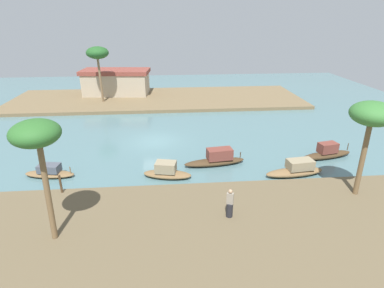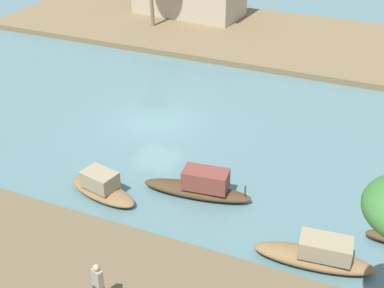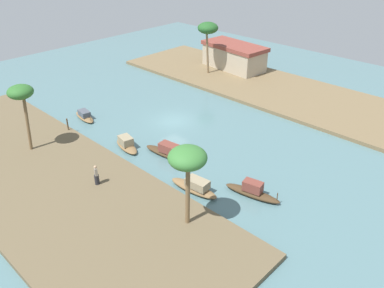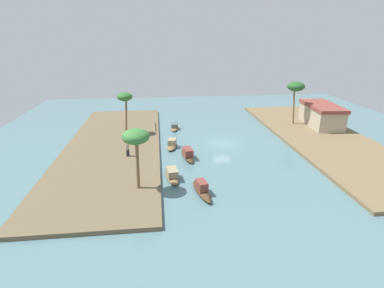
{
  "view_description": "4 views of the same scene",
  "coord_description": "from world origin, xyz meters",
  "px_view_note": "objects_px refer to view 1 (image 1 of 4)",
  "views": [
    {
      "loc": [
        1.1,
        -27.03,
        10.85
      ],
      "look_at": [
        3.27,
        -2.14,
        0.47
      ],
      "focal_mm": 28.95,
      "sensor_mm": 36.0,
      "label": 1
    },
    {
      "loc": [
        12.01,
        -22.68,
        13.66
      ],
      "look_at": [
        3.24,
        -2.5,
        0.64
      ],
      "focal_mm": 49.41,
      "sensor_mm": 36.0,
      "label": 2
    },
    {
      "loc": [
        27.89,
        -26.2,
        18.69
      ],
      "look_at": [
        5.45,
        -2.78,
        0.43
      ],
      "focal_mm": 36.73,
      "sensor_mm": 36.0,
      "label": 3
    },
    {
      "loc": [
        39.78,
        -8.88,
        14.45
      ],
      "look_at": [
        3.15,
        -4.66,
        1.18
      ],
      "focal_mm": 28.46,
      "sensor_mm": 36.0,
      "label": 4
    }
  ],
  "objects_px": {
    "palm_tree_left_far": "(373,116)",
    "palm_tree_right_tall": "(98,54)",
    "sampan_with_red_awning": "(167,172)",
    "sampan_midstream": "(216,159)",
    "sampan_foreground": "(50,172)",
    "sampan_upstream_small": "(327,153)",
    "riverside_building": "(116,82)",
    "mooring_post": "(61,184)",
    "person_on_near_bank": "(230,206)",
    "sampan_with_tall_canopy": "(296,170)",
    "palm_tree_left_near": "(36,137)"
  },
  "relations": [
    {
      "from": "sampan_midstream",
      "to": "riverside_building",
      "type": "height_order",
      "value": "riverside_building"
    },
    {
      "from": "sampan_midstream",
      "to": "person_on_near_bank",
      "type": "distance_m",
      "value": 7.34
    },
    {
      "from": "sampan_midstream",
      "to": "sampan_with_red_awning",
      "type": "distance_m",
      "value": 4.25
    },
    {
      "from": "person_on_near_bank",
      "to": "palm_tree_left_near",
      "type": "bearing_deg",
      "value": -154.25
    },
    {
      "from": "sampan_foreground",
      "to": "palm_tree_left_near",
      "type": "height_order",
      "value": "palm_tree_left_near"
    },
    {
      "from": "sampan_with_red_awning",
      "to": "palm_tree_right_tall",
      "type": "xyz_separation_m",
      "value": [
        -8.12,
        20.52,
        6.06
      ]
    },
    {
      "from": "sampan_upstream_small",
      "to": "palm_tree_right_tall",
      "type": "distance_m",
      "value": 28.71
    },
    {
      "from": "sampan_foreground",
      "to": "riverside_building",
      "type": "height_order",
      "value": "riverside_building"
    },
    {
      "from": "sampan_upstream_small",
      "to": "riverside_building",
      "type": "height_order",
      "value": "riverside_building"
    },
    {
      "from": "palm_tree_left_far",
      "to": "riverside_building",
      "type": "distance_m",
      "value": 34.4
    },
    {
      "from": "palm_tree_right_tall",
      "to": "sampan_with_red_awning",
      "type": "bearing_deg",
      "value": -68.41
    },
    {
      "from": "sampan_midstream",
      "to": "palm_tree_left_far",
      "type": "bearing_deg",
      "value": -41.9
    },
    {
      "from": "sampan_upstream_small",
      "to": "palm_tree_left_near",
      "type": "relative_size",
      "value": 0.75
    },
    {
      "from": "person_on_near_bank",
      "to": "palm_tree_right_tall",
      "type": "height_order",
      "value": "palm_tree_right_tall"
    },
    {
      "from": "person_on_near_bank",
      "to": "palm_tree_left_near",
      "type": "distance_m",
      "value": 10.37
    },
    {
      "from": "person_on_near_bank",
      "to": "sampan_with_tall_canopy",
      "type": "bearing_deg",
      "value": 60.9
    },
    {
      "from": "sampan_midstream",
      "to": "palm_tree_right_tall",
      "type": "relative_size",
      "value": 0.7
    },
    {
      "from": "sampan_upstream_small",
      "to": "sampan_foreground",
      "type": "xyz_separation_m",
      "value": [
        -21.59,
        -1.29,
        -0.12
      ]
    },
    {
      "from": "sampan_with_tall_canopy",
      "to": "sampan_foreground",
      "type": "bearing_deg",
      "value": 169.31
    },
    {
      "from": "person_on_near_bank",
      "to": "palm_tree_left_far",
      "type": "relative_size",
      "value": 0.29
    },
    {
      "from": "sampan_with_tall_canopy",
      "to": "person_on_near_bank",
      "type": "bearing_deg",
      "value": -145.96
    },
    {
      "from": "mooring_post",
      "to": "palm_tree_right_tall",
      "type": "xyz_separation_m",
      "value": [
        -1.41,
        22.68,
        5.48
      ]
    },
    {
      "from": "sampan_midstream",
      "to": "palm_tree_left_far",
      "type": "xyz_separation_m",
      "value": [
        8.02,
        -5.55,
        5.03
      ]
    },
    {
      "from": "palm_tree_left_far",
      "to": "palm_tree_right_tall",
      "type": "height_order",
      "value": "palm_tree_right_tall"
    },
    {
      "from": "palm_tree_right_tall",
      "to": "riverside_building",
      "type": "xyz_separation_m",
      "value": [
        1.3,
        4.29,
        -4.33
      ]
    },
    {
      "from": "riverside_building",
      "to": "palm_tree_right_tall",
      "type": "bearing_deg",
      "value": -101.61
    },
    {
      "from": "palm_tree_right_tall",
      "to": "sampan_midstream",
      "type": "bearing_deg",
      "value": -57.45
    },
    {
      "from": "sampan_midstream",
      "to": "palm_tree_left_near",
      "type": "bearing_deg",
      "value": -147.04
    },
    {
      "from": "palm_tree_left_far",
      "to": "riverside_building",
      "type": "xyz_separation_m",
      "value": [
        -18.73,
        28.66,
        -3.36
      ]
    },
    {
      "from": "sampan_foreground",
      "to": "palm_tree_right_tall",
      "type": "height_order",
      "value": "palm_tree_right_tall"
    },
    {
      "from": "riverside_building",
      "to": "palm_tree_left_near",
      "type": "bearing_deg",
      "value": -82.81
    },
    {
      "from": "sampan_upstream_small",
      "to": "riverside_building",
      "type": "relative_size",
      "value": 0.48
    },
    {
      "from": "palm_tree_left_far",
      "to": "palm_tree_right_tall",
      "type": "relative_size",
      "value": 0.86
    },
    {
      "from": "sampan_upstream_small",
      "to": "mooring_post",
      "type": "xyz_separation_m",
      "value": [
        -19.81,
        -4.3,
        0.55
      ]
    },
    {
      "from": "sampan_foreground",
      "to": "palm_tree_left_far",
      "type": "height_order",
      "value": "palm_tree_left_far"
    },
    {
      "from": "sampan_with_tall_canopy",
      "to": "palm_tree_right_tall",
      "type": "xyz_separation_m",
      "value": [
        -17.55,
        21.03,
        6.04
      ]
    },
    {
      "from": "sampan_foreground",
      "to": "mooring_post",
      "type": "height_order",
      "value": "mooring_post"
    },
    {
      "from": "sampan_with_red_awning",
      "to": "palm_tree_left_near",
      "type": "xyz_separation_m",
      "value": [
        -5.75,
        -6.43,
        5.38
      ]
    },
    {
      "from": "sampan_with_tall_canopy",
      "to": "person_on_near_bank",
      "type": "height_order",
      "value": "person_on_near_bank"
    },
    {
      "from": "sampan_with_red_awning",
      "to": "person_on_near_bank",
      "type": "xyz_separation_m",
      "value": [
        3.44,
        -5.6,
        0.66
      ]
    },
    {
      "from": "palm_tree_left_near",
      "to": "palm_tree_left_far",
      "type": "bearing_deg",
      "value": 8.33
    },
    {
      "from": "palm_tree_left_far",
      "to": "riverside_building",
      "type": "relative_size",
      "value": 0.62
    },
    {
      "from": "sampan_with_red_awning",
      "to": "sampan_foreground",
      "type": "xyz_separation_m",
      "value": [
        -8.49,
        0.86,
        -0.09
      ]
    },
    {
      "from": "sampan_with_red_awning",
      "to": "mooring_post",
      "type": "bearing_deg",
      "value": -150.24
    },
    {
      "from": "palm_tree_left_far",
      "to": "riverside_building",
      "type": "height_order",
      "value": "palm_tree_left_far"
    },
    {
      "from": "sampan_midstream",
      "to": "person_on_near_bank",
      "type": "height_order",
      "value": "person_on_near_bank"
    },
    {
      "from": "mooring_post",
      "to": "palm_tree_right_tall",
      "type": "distance_m",
      "value": 23.37
    },
    {
      "from": "palm_tree_left_near",
      "to": "riverside_building",
      "type": "bearing_deg",
      "value": 91.96
    },
    {
      "from": "sampan_with_red_awning",
      "to": "mooring_post",
      "type": "distance_m",
      "value": 7.07
    },
    {
      "from": "mooring_post",
      "to": "palm_tree_left_far",
      "type": "height_order",
      "value": "palm_tree_left_far"
    }
  ]
}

